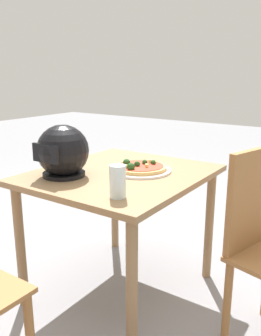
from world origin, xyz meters
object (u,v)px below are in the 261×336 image
(motorcycle_helmet, at_px, (63,152))
(drinking_glass, at_px, (118,181))
(pizza, at_px, (140,167))
(dining_table, at_px, (121,189))

(motorcycle_helmet, relative_size, drinking_glass, 1.88)
(pizza, bearing_deg, drinking_glass, 110.65)
(pizza, relative_size, drinking_glass, 2.01)
(drinking_glass, bearing_deg, dining_table, -55.54)
(dining_table, height_order, motorcycle_helmet, motorcycle_helmet)
(dining_table, relative_size, drinking_glass, 6.68)
(pizza, distance_m, drinking_glass, 0.43)
(pizza, bearing_deg, motorcycle_helmet, 47.31)
(dining_table, distance_m, drinking_glass, 0.43)
(dining_table, relative_size, pizza, 3.33)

